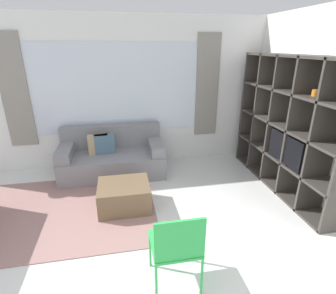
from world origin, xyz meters
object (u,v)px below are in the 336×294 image
ottoman (124,196)px  folding_chair (177,244)px  couch_main (112,157)px  shelving_unit (291,126)px

ottoman → folding_chair: 1.55m
couch_main → folding_chair: (0.60, -2.60, 0.21)m
shelving_unit → couch_main: size_ratio=1.35×
folding_chair → couch_main: bearing=-77.0°
shelving_unit → folding_chair: 2.73m
ottoman → folding_chair: (0.44, -1.45, 0.33)m
ottoman → folding_chair: bearing=-73.3°
shelving_unit → couch_main: bearing=160.0°
ottoman → shelving_unit: bearing=3.4°
shelving_unit → couch_main: 3.01m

